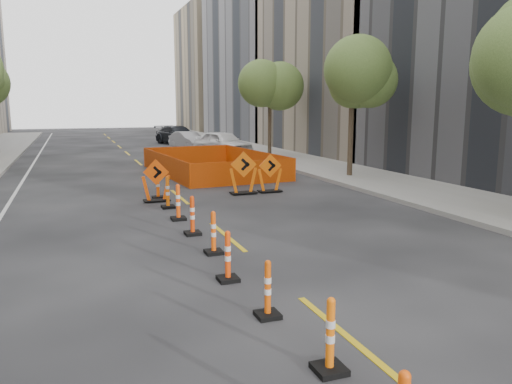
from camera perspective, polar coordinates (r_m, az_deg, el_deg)
name	(u,v)px	position (r m, az deg, el deg)	size (l,w,h in m)	color
ground_plane	(290,289)	(9.43, 3.86, -10.97)	(140.00, 140.00, 0.00)	black
sidewalk_right	(360,176)	(23.91, 11.85, 1.81)	(4.00, 90.00, 0.15)	gray
bld_right_c	(372,54)	(38.11, 13.08, 15.15)	(12.00, 16.00, 14.00)	gray
bld_right_d	(282,38)	(52.88, 3.00, 17.12)	(12.00, 18.00, 20.00)	gray
bld_right_e	(229,70)	(69.91, -3.15, 13.71)	(12.00, 14.00, 16.00)	tan
tree_r_b	(353,79)	(23.40, 10.97, 12.60)	(2.80, 2.80, 5.95)	#382B1E
tree_r_c	(270,86)	(32.37, 1.59, 11.98)	(2.80, 2.80, 5.95)	#382B1E
channelizer_1	(330,335)	(6.60, 8.48, -15.86)	(0.40, 0.40, 1.00)	orange
channelizer_2	(268,289)	(8.08, 1.35, -11.00)	(0.38, 0.38, 0.95)	#DB4E09
channelizer_3	(228,256)	(9.67, -3.24, -7.31)	(0.39, 0.39, 1.00)	#EF3F0A
channelizer_4	(213,233)	(11.42, -4.89, -4.64)	(0.39, 0.39, 1.00)	#F44F0A
channelizer_5	(192,215)	(13.12, -7.29, -2.67)	(0.41, 0.41, 1.04)	red
channelizer_6	(178,202)	(14.87, -8.89, -1.15)	(0.42, 0.42, 1.07)	#FF4A0A
channelizer_7	(168,192)	(16.64, -10.06, -0.02)	(0.42, 0.42, 1.07)	#E35B09
channelizer_8	(158,184)	(18.41, -11.16, 0.90)	(0.42, 0.42, 1.07)	#EB5109
chevron_sign_left	(156,181)	(17.81, -11.35, 1.29)	(1.00, 0.60, 1.50)	#FF520A
chevron_sign_center	(243,173)	(18.95, -1.46, 2.20)	(1.09, 0.65, 1.63)	#E86009
chevron_sign_right	(270,173)	(19.37, 1.60, 2.16)	(1.00, 0.60, 1.50)	#F6630A
safety_fence	(212,163)	(24.99, -5.09, 3.35)	(4.87, 8.29, 1.04)	#FF450D
parked_car_near	(223,143)	(34.01, -3.83, 5.62)	(1.95, 4.85, 1.65)	white
parked_car_mid	(188,141)	(38.62, -7.75, 5.85)	(1.44, 4.12, 1.36)	#A1A0A5
parked_car_far	(178,135)	(43.95, -8.92, 6.45)	(2.22, 5.47, 1.59)	black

